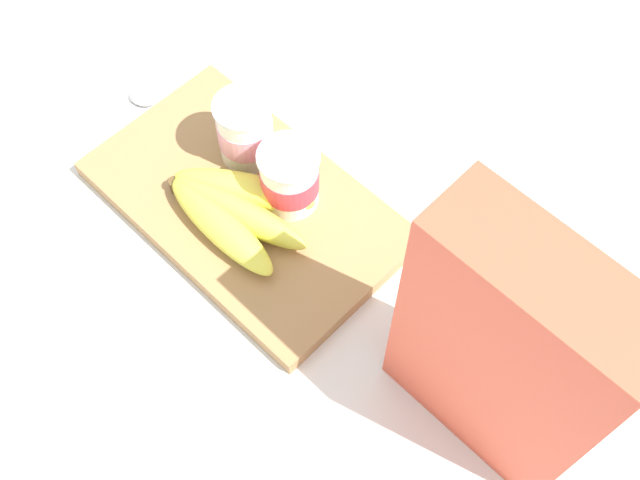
{
  "coord_description": "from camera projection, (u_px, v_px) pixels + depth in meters",
  "views": [
    {
      "loc": [
        0.39,
        -0.28,
        0.76
      ],
      "look_at": [
        0.12,
        0.0,
        0.07
      ],
      "focal_mm": 43.34,
      "sensor_mm": 36.0,
      "label": 1
    }
  ],
  "objects": [
    {
      "name": "yogurt_cup_back",
      "position": [
        290.0,
        178.0,
        0.84
      ],
      "size": [
        0.07,
        0.07,
        0.08
      ],
      "color": "white",
      "rests_on": "cutting_board"
    },
    {
      "name": "yogurt_cup_front",
      "position": [
        245.0,
        131.0,
        0.87
      ],
      "size": [
        0.07,
        0.07,
        0.09
      ],
      "color": "white",
      "rests_on": "cutting_board"
    },
    {
      "name": "banana_bunch",
      "position": [
        234.0,
        211.0,
        0.85
      ],
      "size": [
        0.18,
        0.13,
        0.04
      ],
      "color": "#DDDA45",
      "rests_on": "cutting_board"
    },
    {
      "name": "cereal_box",
      "position": [
        506.0,
        354.0,
        0.65
      ],
      "size": [
        0.19,
        0.07,
        0.3
      ],
      "primitive_type": "cube",
      "rotation": [
        0.0,
        0.0,
        -0.01
      ],
      "color": "#D85138",
      "rests_on": "ground_plane"
    },
    {
      "name": "ground_plane",
      "position": [
        247.0,
        209.0,
        0.89
      ],
      "size": [
        2.4,
        2.4,
        0.0
      ],
      "primitive_type": "plane",
      "color": "silver"
    },
    {
      "name": "cutting_board",
      "position": [
        246.0,
        204.0,
        0.88
      ],
      "size": [
        0.36,
        0.21,
        0.02
      ],
      "primitive_type": "cube",
      "color": "#A37A4C",
      "rests_on": "ground_plane"
    },
    {
      "name": "spoon",
      "position": [
        125.0,
        90.0,
        0.98
      ],
      "size": [
        0.13,
        0.05,
        0.01
      ],
      "color": "silver",
      "rests_on": "ground_plane"
    }
  ]
}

